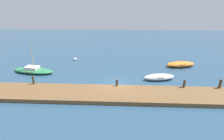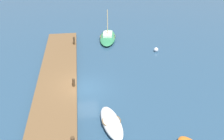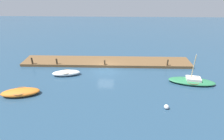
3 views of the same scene
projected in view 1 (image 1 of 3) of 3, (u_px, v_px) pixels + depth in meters
ground_plane at (115, 85)px, 21.27m from camera, size 84.00×84.00×0.00m
dock_platform at (115, 94)px, 18.84m from camera, size 27.34×3.70×0.43m
motorboat_orange at (180, 64)px, 27.05m from camera, size 4.70×2.52×0.78m
sailboat_green at (33, 70)px, 24.91m from camera, size 6.24×2.98×4.11m
rowboat_white at (159, 77)px, 22.60m from camera, size 4.11×1.95×0.76m
mooring_post_west at (33, 80)px, 20.48m from camera, size 0.23×0.23×0.99m
mooring_post_mid_west at (117, 83)px, 20.08m from camera, size 0.24×0.24×0.79m
mooring_post_mid_east at (184, 83)px, 19.72m from camera, size 0.27×0.27×0.92m
mooring_post_east at (220, 84)px, 19.53m from camera, size 0.28×0.28×1.05m
marker_buoy at (75, 59)px, 29.73m from camera, size 0.52×0.52×0.52m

